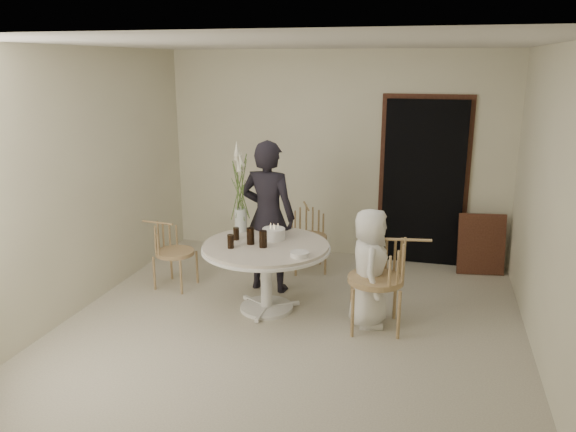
% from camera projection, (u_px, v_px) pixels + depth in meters
% --- Properties ---
extents(ground, '(4.50, 4.50, 0.00)m').
position_uv_depth(ground, '(293.00, 323.00, 5.65)').
color(ground, beige).
rests_on(ground, ground).
extents(room_shell, '(4.50, 4.50, 4.50)m').
position_uv_depth(room_shell, '(293.00, 164.00, 5.22)').
color(room_shell, silver).
rests_on(room_shell, ground).
extents(doorway, '(1.00, 0.10, 2.10)m').
position_uv_depth(doorway, '(423.00, 183.00, 7.13)').
color(doorway, black).
rests_on(doorway, ground).
extents(door_trim, '(1.12, 0.03, 2.22)m').
position_uv_depth(door_trim, '(424.00, 178.00, 7.15)').
color(door_trim, brown).
rests_on(door_trim, ground).
extents(table, '(1.33, 1.33, 0.73)m').
position_uv_depth(table, '(266.00, 254.00, 5.80)').
color(table, white).
rests_on(table, ground).
extents(picture_frame, '(0.58, 0.25, 0.75)m').
position_uv_depth(picture_frame, '(481.00, 244.00, 6.90)').
color(picture_frame, brown).
rests_on(picture_frame, ground).
extents(chair_far, '(0.55, 0.57, 0.80)m').
position_uv_depth(chair_far, '(307.00, 228.00, 7.07)').
color(chair_far, tan).
rests_on(chair_far, ground).
extents(chair_right, '(0.61, 0.58, 0.94)m').
position_uv_depth(chair_right, '(390.00, 270.00, 5.39)').
color(chair_right, tan).
rests_on(chair_right, ground).
extents(chair_left, '(0.49, 0.46, 0.77)m').
position_uv_depth(chair_left, '(167.00, 245.00, 6.48)').
color(chair_left, tan).
rests_on(chair_left, ground).
extents(girl, '(0.67, 0.48, 1.73)m').
position_uv_depth(girl, '(268.00, 217.00, 6.29)').
color(girl, black).
rests_on(girl, ground).
extents(boy, '(0.47, 0.63, 1.19)m').
position_uv_depth(boy, '(369.00, 268.00, 5.49)').
color(boy, white).
rests_on(boy, ground).
extents(birthday_cake, '(0.24, 0.24, 0.17)m').
position_uv_depth(birthday_cake, '(274.00, 234.00, 5.92)').
color(birthday_cake, white).
rests_on(birthday_cake, table).
extents(cola_tumbler_a, '(0.07, 0.07, 0.14)m').
position_uv_depth(cola_tumbler_a, '(231.00, 241.00, 5.63)').
color(cola_tumbler_a, black).
rests_on(cola_tumbler_a, table).
extents(cola_tumbler_b, '(0.10, 0.10, 0.17)m').
position_uv_depth(cola_tumbler_b, '(263.00, 239.00, 5.65)').
color(cola_tumbler_b, black).
rests_on(cola_tumbler_b, table).
extents(cola_tumbler_c, '(0.06, 0.06, 0.13)m').
position_uv_depth(cola_tumbler_c, '(236.00, 234.00, 5.90)').
color(cola_tumbler_c, black).
rests_on(cola_tumbler_c, table).
extents(cola_tumbler_d, '(0.08, 0.08, 0.17)m').
position_uv_depth(cola_tumbler_d, '(251.00, 236.00, 5.75)').
color(cola_tumbler_d, black).
rests_on(cola_tumbler_d, table).
extents(plate_stack, '(0.21, 0.21, 0.05)m').
position_uv_depth(plate_stack, '(300.00, 254.00, 5.40)').
color(plate_stack, white).
rests_on(plate_stack, table).
extents(flower_vase, '(0.14, 0.14, 1.00)m').
position_uv_depth(flower_vase, '(240.00, 192.00, 6.10)').
color(flower_vase, silver).
rests_on(flower_vase, table).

